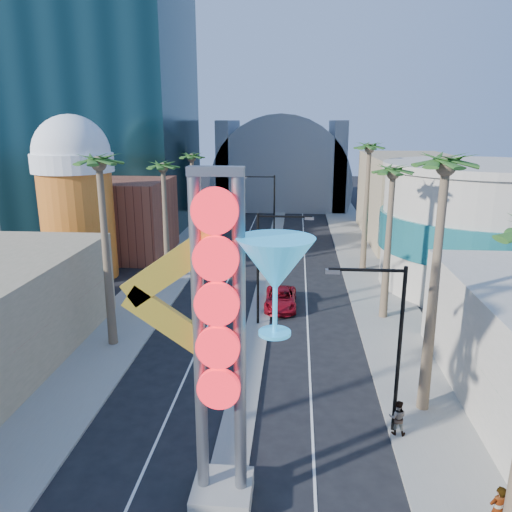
{
  "coord_description": "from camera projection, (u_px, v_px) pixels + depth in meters",
  "views": [
    {
      "loc": [
        2.55,
        -12.57,
        13.92
      ],
      "look_at": [
        -0.08,
        19.34,
        5.22
      ],
      "focal_mm": 35.0,
      "sensor_mm": 36.0,
      "label": 1
    }
  ],
  "objects": [
    {
      "name": "palm_2",
      "position": [
        163.0,
        174.0,
        43.02
      ],
      "size": [
        2.4,
        2.4,
        11.2
      ],
      "color": "brown",
      "rests_on": "ground"
    },
    {
      "name": "streetlight_2",
      "position": [
        389.0,
        335.0,
        21.83
      ],
      "size": [
        3.45,
        0.25,
        8.0
      ],
      "color": "black",
      "rests_on": "ground"
    },
    {
      "name": "sidewalk_east",
      "position": [
        366.0,
        267.0,
        48.83
      ],
      "size": [
        5.0,
        100.0,
        0.15
      ],
      "primitive_type": "cube",
      "color": "gray",
      "rests_on": "ground"
    },
    {
      "name": "palm_6",
      "position": [
        393.0,
        182.0,
        33.78
      ],
      "size": [
        2.4,
        2.4,
        11.7
      ],
      "color": "brown",
      "rests_on": "ground"
    },
    {
      "name": "beer_mug",
      "position": [
        75.0,
        192.0,
        44.08
      ],
      "size": [
        7.0,
        7.0,
        14.5
      ],
      "color": "#C26E19",
      "rests_on": "ground"
    },
    {
      "name": "filler_east",
      "position": [
        410.0,
        198.0,
        59.53
      ],
      "size": [
        10.0,
        20.0,
        10.0
      ],
      "primitive_type": "cube",
      "color": "#978661",
      "rests_on": "ground"
    },
    {
      "name": "streetlight_1",
      "position": [
        270.0,
        203.0,
        57.02
      ],
      "size": [
        3.79,
        0.25,
        8.0
      ],
      "color": "black",
      "rests_on": "ground"
    },
    {
      "name": "palm_5",
      "position": [
        444.0,
        183.0,
        21.89
      ],
      "size": [
        2.4,
        2.4,
        13.2
      ],
      "color": "brown",
      "rests_on": "ground"
    },
    {
      "name": "sidewalk_west",
      "position": [
        176.0,
        263.0,
        50.33
      ],
      "size": [
        5.0,
        100.0,
        0.15
      ],
      "primitive_type": "cube",
      "color": "gray",
      "rests_on": "ground"
    },
    {
      "name": "neon_sign",
      "position": [
        243.0,
        324.0,
        16.81
      ],
      "size": [
        6.53,
        2.6,
        12.55
      ],
      "color": "gray",
      "rests_on": "ground"
    },
    {
      "name": "pedestrian_a",
      "position": [
        498.0,
        510.0,
        17.04
      ],
      "size": [
        0.75,
        0.58,
        1.84
      ],
      "primitive_type": "imported",
      "rotation": [
        0.0,
        0.0,
        3.37
      ],
      "color": "gray",
      "rests_on": "sidewalk_east"
    },
    {
      "name": "palm_3",
      "position": [
        192.0,
        163.0,
        54.56
      ],
      "size": [
        2.4,
        2.4,
        11.2
      ],
      "color": "brown",
      "rests_on": "ground"
    },
    {
      "name": "pedestrian_b",
      "position": [
        398.0,
        417.0,
        22.51
      ],
      "size": [
        0.9,
        0.76,
        1.65
      ],
      "primitive_type": "imported",
      "rotation": [
        0.0,
        0.0,
        2.96
      ],
      "color": "gray",
      "rests_on": "sidewalk_east"
    },
    {
      "name": "palm_1",
      "position": [
        100.0,
        175.0,
        29.2
      ],
      "size": [
        2.4,
        2.4,
        12.7
      ],
      "color": "brown",
      "rests_on": "ground"
    },
    {
      "name": "turquoise_building",
      "position": [
        480.0,
        227.0,
        41.99
      ],
      "size": [
        16.6,
        16.6,
        10.6
      ],
      "color": "#B0AB94",
      "rests_on": "ground"
    },
    {
      "name": "hotel_tower",
      "position": [
        100.0,
        27.0,
        61.14
      ],
      "size": [
        20.0,
        20.0,
        50.0
      ],
      "primitive_type": "cube",
      "color": "black",
      "rests_on": "ground"
    },
    {
      "name": "canopy",
      "position": [
        282.0,
        180.0,
        84.06
      ],
      "size": [
        22.0,
        16.0,
        22.0
      ],
      "color": "slate",
      "rests_on": "ground"
    },
    {
      "name": "brick_filler_west",
      "position": [
        121.0,
        218.0,
        52.7
      ],
      "size": [
        10.0,
        10.0,
        8.0
      ],
      "primitive_type": "cube",
      "color": "brown",
      "rests_on": "ground"
    },
    {
      "name": "median",
      "position": [
        271.0,
        257.0,
        52.47
      ],
      "size": [
        1.6,
        84.0,
        0.15
      ],
      "primitive_type": "cube",
      "color": "gray",
      "rests_on": "ground"
    },
    {
      "name": "palm_7",
      "position": [
        369.0,
        156.0,
        45.09
      ],
      "size": [
        2.4,
        2.4,
        12.7
      ],
      "color": "brown",
      "rests_on": "ground"
    },
    {
      "name": "streetlight_0",
      "position": [
        266.0,
        259.0,
        33.85
      ],
      "size": [
        3.79,
        0.25,
        8.0
      ],
      "color": "black",
      "rests_on": "ground"
    },
    {
      "name": "red_pickup",
      "position": [
        281.0,
        299.0,
        38.28
      ],
      "size": [
        2.41,
        5.16,
        1.43
      ],
      "primitive_type": "imported",
      "rotation": [
        0.0,
        0.0,
        0.01
      ],
      "color": "maroon",
      "rests_on": "ground"
    }
  ]
}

